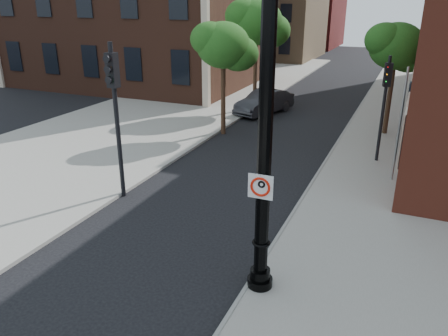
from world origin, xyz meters
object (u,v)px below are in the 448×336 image
at_px(lamppost, 264,161).
at_px(no_parking_sign, 261,187).
at_px(parked_car, 264,102).
at_px(traffic_signal_left, 114,97).
at_px(traffic_signal_right, 385,93).

bearing_deg(lamppost, no_parking_sign, -90.60).
relative_size(lamppost, parked_car, 1.67).
relative_size(traffic_signal_left, traffic_signal_right, 1.18).
distance_m(no_parking_sign, traffic_signal_left, 7.16).
distance_m(parked_car, traffic_signal_right, 9.84).
height_order(no_parking_sign, traffic_signal_left, traffic_signal_left).
relative_size(lamppost, traffic_signal_left, 1.35).
bearing_deg(traffic_signal_right, parked_car, 122.88).
relative_size(no_parking_sign, parked_car, 0.13).
bearing_deg(traffic_signal_left, traffic_signal_right, 42.09).
bearing_deg(traffic_signal_right, traffic_signal_left, -154.17).
xyz_separation_m(parked_car, traffic_signal_left, (-0.78, -13.45, 2.90)).
distance_m(no_parking_sign, parked_car, 17.79).
bearing_deg(traffic_signal_right, no_parking_sign, -115.34).
xyz_separation_m(traffic_signal_left, traffic_signal_right, (7.99, 7.17, -0.56)).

